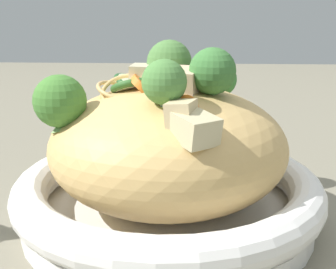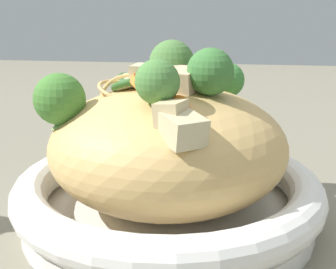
% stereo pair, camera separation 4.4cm
% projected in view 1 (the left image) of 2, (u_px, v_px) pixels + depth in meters
% --- Properties ---
extents(ground_plane, '(3.00, 3.00, 0.00)m').
position_uv_depth(ground_plane, '(168.00, 219.00, 0.46)').
color(ground_plane, slate).
extents(serving_bowl, '(0.31, 0.31, 0.05)m').
position_uv_depth(serving_bowl, '(168.00, 194.00, 0.45)').
color(serving_bowl, white).
rests_on(serving_bowl, ground_plane).
extents(noodle_heap, '(0.24, 0.24, 0.14)m').
position_uv_depth(noodle_heap, '(168.00, 146.00, 0.44)').
color(noodle_heap, tan).
rests_on(noodle_heap, serving_bowl).
extents(broccoli_florets, '(0.21, 0.18, 0.08)m').
position_uv_depth(broccoli_florets, '(158.00, 81.00, 0.42)').
color(broccoli_florets, '#8DB469').
rests_on(broccoli_florets, serving_bowl).
extents(carrot_coins, '(0.08, 0.14, 0.03)m').
position_uv_depth(carrot_coins, '(166.00, 88.00, 0.43)').
color(carrot_coins, orange).
rests_on(carrot_coins, serving_bowl).
extents(zucchini_slices, '(0.12, 0.09, 0.03)m').
position_uv_depth(zucchini_slices, '(156.00, 83.00, 0.45)').
color(zucchini_slices, beige).
rests_on(zucchini_slices, serving_bowl).
extents(chicken_chunks, '(0.09, 0.14, 0.05)m').
position_uv_depth(chicken_chunks, '(172.00, 93.00, 0.40)').
color(chicken_chunks, '#D1B08B').
rests_on(chicken_chunks, serving_bowl).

